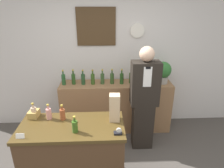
% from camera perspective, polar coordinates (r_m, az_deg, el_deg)
% --- Properties ---
extents(back_wall, '(5.20, 0.09, 2.70)m').
position_cam_1_polar(back_wall, '(3.68, -1.79, 8.07)').
color(back_wall, silver).
rests_on(back_wall, ground_plane).
extents(back_shelf, '(1.99, 0.45, 0.92)m').
position_cam_1_polar(back_shelf, '(3.75, 1.10, -6.38)').
color(back_shelf, '#8E6642').
rests_on(back_shelf, ground_plane).
extents(display_counter, '(1.23, 0.60, 0.92)m').
position_cam_1_polar(display_counter, '(2.71, -10.73, -19.66)').
color(display_counter, '#4C331E').
rests_on(display_counter, ground_plane).
extents(shopkeeper, '(0.43, 0.27, 1.69)m').
position_cam_1_polar(shopkeeper, '(3.16, 9.10, -4.60)').
color(shopkeeper, black).
rests_on(shopkeeper, ground_plane).
extents(potted_plant, '(0.28, 0.28, 0.39)m').
position_cam_1_polar(potted_plant, '(3.62, 14.36, 3.50)').
color(potted_plant, '#9E998E').
rests_on(potted_plant, back_shelf).
extents(paper_bag, '(0.13, 0.13, 0.34)m').
position_cam_1_polar(paper_bag, '(2.39, 0.74, -6.79)').
color(paper_bag, tan).
rests_on(paper_bag, display_counter).
extents(tape_dispenser, '(0.09, 0.06, 0.07)m').
position_cam_1_polar(tape_dispenser, '(2.23, 1.79, -13.56)').
color(tape_dispenser, black).
rests_on(tape_dispenser, display_counter).
extents(price_card_left, '(0.09, 0.02, 0.06)m').
position_cam_1_polar(price_card_left, '(2.37, -24.78, -13.34)').
color(price_card_left, white).
rests_on(price_card_left, display_counter).
extents(gift_box, '(0.13, 0.16, 0.08)m').
position_cam_1_polar(gift_box, '(2.70, -21.44, -7.90)').
color(gift_box, tan).
rests_on(gift_box, display_counter).
extents(counter_bottle_0, '(0.06, 0.06, 0.20)m').
position_cam_1_polar(counter_bottle_0, '(2.67, -21.45, -7.48)').
color(counter_bottle_0, tan).
rests_on(counter_bottle_0, display_counter).
extents(counter_bottle_1, '(0.06, 0.06, 0.20)m').
position_cam_1_polar(counter_bottle_1, '(2.58, -17.61, -8.00)').
color(counter_bottle_1, tan).
rests_on(counter_bottle_1, display_counter).
extents(counter_bottle_2, '(0.06, 0.06, 0.20)m').
position_cam_1_polar(counter_bottle_2, '(2.52, -13.96, -8.31)').
color(counter_bottle_2, brown).
rests_on(counter_bottle_2, display_counter).
extents(counter_bottle_3, '(0.06, 0.06, 0.20)m').
position_cam_1_polar(counter_bottle_3, '(2.27, -10.57, -11.75)').
color(counter_bottle_3, '#34591B').
rests_on(counter_bottle_3, display_counter).
extents(shelf_bottle_0, '(0.07, 0.07, 0.27)m').
position_cam_1_polar(shelf_bottle_0, '(3.56, -13.67, 1.34)').
color(shelf_bottle_0, '#26532A').
rests_on(shelf_bottle_0, back_shelf).
extents(shelf_bottle_1, '(0.07, 0.07, 0.27)m').
position_cam_1_polar(shelf_bottle_1, '(3.55, -10.95, 1.51)').
color(shelf_bottle_1, '#284D20').
rests_on(shelf_bottle_1, back_shelf).
extents(shelf_bottle_2, '(0.07, 0.07, 0.27)m').
position_cam_1_polar(shelf_bottle_2, '(3.51, -8.26, 1.45)').
color(shelf_bottle_2, '#274C29').
rests_on(shelf_bottle_2, back_shelf).
extents(shelf_bottle_3, '(0.07, 0.07, 0.27)m').
position_cam_1_polar(shelf_bottle_3, '(3.50, -5.51, 1.51)').
color(shelf_bottle_3, '#345520').
rests_on(shelf_bottle_3, back_shelf).
extents(shelf_bottle_4, '(0.07, 0.07, 0.27)m').
position_cam_1_polar(shelf_bottle_4, '(3.50, -2.74, 1.60)').
color(shelf_bottle_4, '#34532A').
rests_on(shelf_bottle_4, back_shelf).
extents(shelf_bottle_5, '(0.07, 0.07, 0.27)m').
position_cam_1_polar(shelf_bottle_5, '(3.51, 0.01, 1.68)').
color(shelf_bottle_5, '#2F4E23').
rests_on(shelf_bottle_5, back_shelf).
extents(shelf_bottle_6, '(0.07, 0.07, 0.27)m').
position_cam_1_polar(shelf_bottle_6, '(3.51, 2.78, 1.66)').
color(shelf_bottle_6, '#285120').
rests_on(shelf_bottle_6, back_shelf).
extents(shelf_bottle_7, '(0.07, 0.07, 0.27)m').
position_cam_1_polar(shelf_bottle_7, '(3.56, 5.44, 1.87)').
color(shelf_bottle_7, '#2D4C1C').
rests_on(shelf_bottle_7, back_shelf).
extents(shelf_bottle_8, '(0.07, 0.07, 0.27)m').
position_cam_1_polar(shelf_bottle_8, '(3.57, 8.15, 1.83)').
color(shelf_bottle_8, '#344E21').
rests_on(shelf_bottle_8, back_shelf).
extents(shelf_bottle_9, '(0.07, 0.07, 0.27)m').
position_cam_1_polar(shelf_bottle_9, '(3.62, 10.75, 1.92)').
color(shelf_bottle_9, '#2A5326').
rests_on(shelf_bottle_9, back_shelf).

